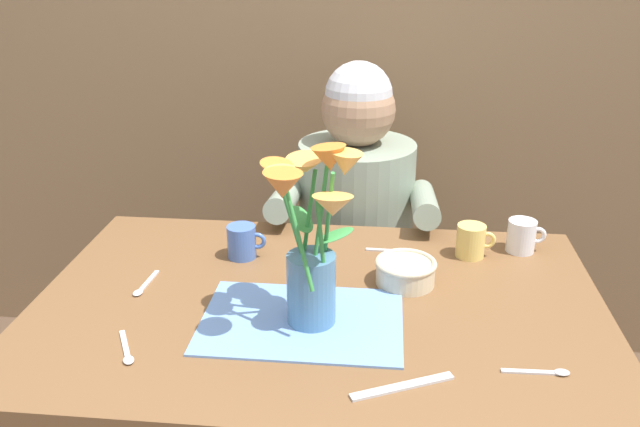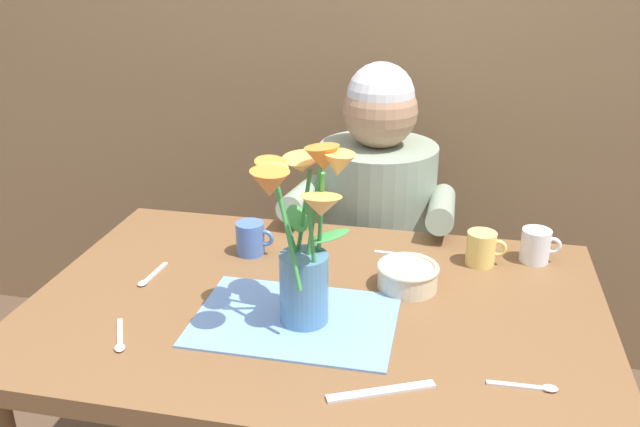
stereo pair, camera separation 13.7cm
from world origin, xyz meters
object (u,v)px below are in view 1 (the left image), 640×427
dinner_knife (402,386)px  flower_vase (310,235)px  ceramic_bowl (405,271)px  seated_person (355,250)px  ceramic_mug (471,241)px  tea_cup (242,242)px  coffee_cup (522,236)px

dinner_knife → flower_vase: bearing=109.0°
ceramic_bowl → seated_person: bearing=104.5°
ceramic_mug → tea_cup: bearing=-173.8°
tea_cup → coffee_cup: same height
tea_cup → ceramic_bowl: bearing=-13.5°
tea_cup → flower_vase: bearing=-54.9°
dinner_knife → coffee_cup: coffee_cup is taller
seated_person → ceramic_mug: (0.29, -0.37, 0.22)m
dinner_knife → coffee_cup: (0.29, 0.56, 0.04)m
flower_vase → seated_person: bearing=85.4°
ceramic_mug → coffee_cup: (0.13, 0.04, 0.00)m
dinner_knife → ceramic_mug: size_ratio=2.04×
ceramic_bowl → ceramic_mug: ceramic_mug is taller
seated_person → tea_cup: size_ratio=12.20×
flower_vase → dinner_knife: 0.32m
ceramic_bowl → ceramic_mug: size_ratio=1.46×
seated_person → coffee_cup: seated_person is taller
ceramic_bowl → dinner_knife: 0.37m
tea_cup → ceramic_mug: (0.54, 0.06, 0.00)m
tea_cup → coffee_cup: size_ratio=1.00×
flower_vase → dinner_knife: bearing=-46.2°
seated_person → coffee_cup: (0.42, -0.33, 0.22)m
seated_person → tea_cup: bearing=-117.0°
tea_cup → ceramic_mug: bearing=6.2°
ceramic_mug → flower_vase: bearing=-136.1°
ceramic_bowl → coffee_cup: coffee_cup is taller
dinner_knife → tea_cup: size_ratio=2.04×
ceramic_bowl → ceramic_mug: bearing=43.6°
flower_vase → coffee_cup: (0.47, 0.38, -0.15)m
flower_vase → ceramic_bowl: size_ratio=2.67×
seated_person → dinner_knife: size_ratio=5.97×
coffee_cup → flower_vase: bearing=-141.6°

